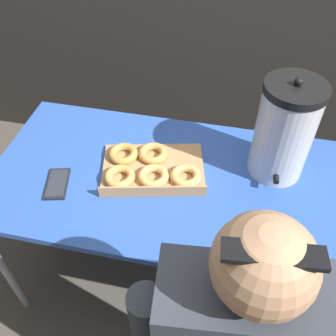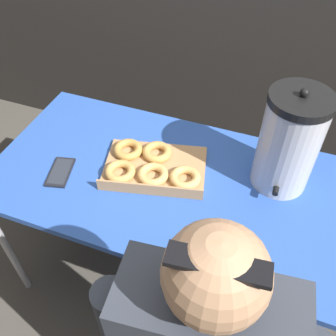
# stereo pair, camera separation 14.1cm
# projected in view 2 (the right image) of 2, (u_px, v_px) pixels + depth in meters

# --- Properties ---
(ground_plane) EXTENTS (12.00, 12.00, 0.00)m
(ground_plane) POSITION_uv_depth(u_px,v_px,m) (173.00, 275.00, 1.98)
(ground_plane) COLOR #4C473F
(folding_table) EXTENTS (1.46, 0.73, 0.75)m
(folding_table) POSITION_uv_depth(u_px,v_px,m) (175.00, 189.00, 1.48)
(folding_table) COLOR #2D56B2
(folding_table) RESTS_ON ground
(donut_box) EXTENTS (0.45, 0.36, 0.05)m
(donut_box) POSITION_uv_depth(u_px,v_px,m) (151.00, 167.00, 1.47)
(donut_box) COLOR tan
(donut_box) RESTS_ON folding_table
(coffee_urn) EXTENTS (0.22, 0.24, 0.42)m
(coffee_urn) POSITION_uv_depth(u_px,v_px,m) (289.00, 142.00, 1.31)
(coffee_urn) COLOR silver
(coffee_urn) RESTS_ON folding_table
(cell_phone) EXTENTS (0.11, 0.17, 0.01)m
(cell_phone) POSITION_uv_depth(u_px,v_px,m) (60.00, 172.00, 1.47)
(cell_phone) COLOR black
(cell_phone) RESTS_ON folding_table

